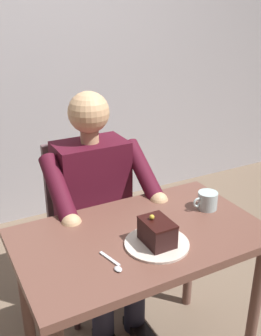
% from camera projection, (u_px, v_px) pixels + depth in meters
% --- Properties ---
extents(cafe_rear_panel, '(6.40, 0.12, 3.00)m').
position_uv_depth(cafe_rear_panel, '(20.00, 19.00, 2.67)').
color(cafe_rear_panel, '#ABA8AE').
rests_on(cafe_rear_panel, ground).
extents(dining_table, '(1.01, 0.61, 0.74)m').
position_uv_depth(dining_table, '(141.00, 255.00, 1.63)').
color(dining_table, brown).
rests_on(dining_table, ground).
extents(chair, '(0.42, 0.42, 0.91)m').
position_uv_depth(chair, '(87.00, 215.00, 2.17)').
color(chair, brown).
rests_on(chair, ground).
extents(seated_person, '(0.53, 0.58, 1.22)m').
position_uv_depth(seated_person, '(99.00, 208.00, 1.98)').
color(seated_person, '#4C1021').
rests_on(seated_person, ground).
extents(dessert_plate, '(0.25, 0.25, 0.01)m').
position_uv_depth(dessert_plate, '(157.00, 244.00, 1.51)').
color(dessert_plate, silver).
rests_on(dessert_plate, dining_table).
extents(cake_slice, '(0.10, 0.14, 0.12)m').
position_uv_depth(cake_slice, '(157.00, 232.00, 1.49)').
color(cake_slice, '#311817').
rests_on(cake_slice, dessert_plate).
extents(coffee_cup, '(0.12, 0.09, 0.08)m').
position_uv_depth(coffee_cup, '(207.00, 200.00, 1.76)').
color(coffee_cup, silver).
rests_on(coffee_cup, dining_table).
extents(dessert_spoon, '(0.04, 0.14, 0.01)m').
position_uv_depth(dessert_spoon, '(114.00, 264.00, 1.39)').
color(dessert_spoon, silver).
rests_on(dessert_spoon, dining_table).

